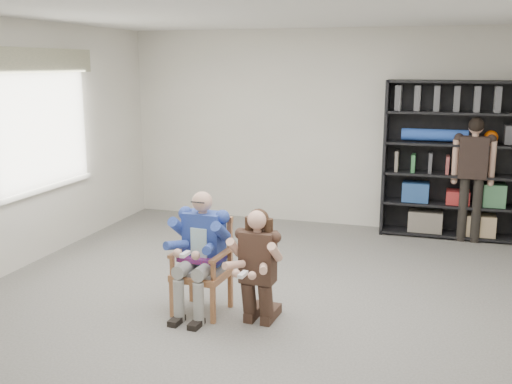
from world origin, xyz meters
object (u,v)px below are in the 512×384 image
(seated_man, at_px, (201,253))
(bookshelf, at_px, (452,161))
(kneeling_woman, at_px, (257,268))
(armchair, at_px, (201,266))
(standing_man, at_px, (472,180))

(seated_man, relative_size, bookshelf, 0.56)
(kneeling_woman, height_order, bookshelf, bookshelf)
(armchair, distance_m, seated_man, 0.14)
(kneeling_woman, xyz_separation_m, standing_man, (1.91, 3.32, 0.28))
(kneeling_woman, distance_m, bookshelf, 3.87)
(seated_man, xyz_separation_m, standing_man, (2.49, 3.20, 0.23))
(kneeling_woman, bearing_deg, seated_man, 171.96)
(armchair, bearing_deg, kneeling_woman, -8.04)
(kneeling_woman, relative_size, standing_man, 0.65)
(bookshelf, distance_m, standing_man, 0.37)
(kneeling_woman, relative_size, bookshelf, 0.51)
(kneeling_woman, distance_m, standing_man, 3.84)
(kneeling_woman, xyz_separation_m, bookshelf, (1.65, 3.46, 0.51))
(bookshelf, bearing_deg, standing_man, -29.60)
(armchair, xyz_separation_m, bookshelf, (2.23, 3.34, 0.60))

